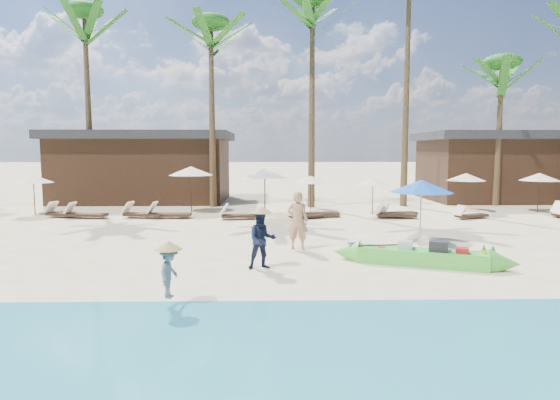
{
  "coord_description": "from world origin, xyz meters",
  "views": [
    {
      "loc": [
        -0.13,
        -11.97,
        3.12
      ],
      "look_at": [
        0.15,
        2.0,
        1.66
      ],
      "focal_mm": 30.0,
      "sensor_mm": 36.0,
      "label": 1
    }
  ],
  "objects": [
    {
      "name": "palm_2",
      "position": [
        -10.45,
        15.08,
        9.18
      ],
      "size": [
        2.08,
        2.08,
        11.33
      ],
      "color": "brown",
      "rests_on": "ground"
    },
    {
      "name": "palm_6",
      "position": [
        12.84,
        14.52,
        7.05
      ],
      "size": [
        2.08,
        2.08,
        8.51
      ],
      "color": "brown",
      "rests_on": "ground"
    },
    {
      "name": "resort_parasol_4",
      "position": [
        -4.19,
        11.95,
        2.11
      ],
      "size": [
        2.27,
        2.27,
        2.34
      ],
      "color": "#362116",
      "rests_on": "ground"
    },
    {
      "name": "lounger_7_left",
      "position": [
        5.86,
        9.99,
        0.21
      ],
      "size": [
        1.94,
        1.01,
        0.63
      ],
      "rotation": [
        0.0,
        0.0,
        0.25
      ],
      "color": "#362116",
      "rests_on": "ground"
    },
    {
      "name": "palm_4",
      "position": [
        2.15,
        14.01,
        9.45
      ],
      "size": [
        2.08,
        2.08,
        11.7
      ],
      "color": "brown",
      "rests_on": "ground"
    },
    {
      "name": "resort_parasol_5",
      "position": [
        -0.4,
        10.02,
        2.1
      ],
      "size": [
        2.26,
        2.26,
        2.33
      ],
      "color": "#362116",
      "rests_on": "ground"
    },
    {
      "name": "resort_parasol_6",
      "position": [
        1.91,
        11.76,
        1.68
      ],
      "size": [
        1.81,
        1.81,
        1.86
      ],
      "color": "#362116",
      "rests_on": "ground"
    },
    {
      "name": "tourist",
      "position": [
        0.72,
        2.67,
        0.93
      ],
      "size": [
        0.77,
        0.6,
        1.86
      ],
      "primitive_type": "imported",
      "rotation": [
        0.0,
        0.0,
        2.89
      ],
      "color": "tan",
      "rests_on": "ground"
    },
    {
      "name": "pavilion_east",
      "position": [
        14.0,
        17.5,
        2.2
      ],
      "size": [
        8.8,
        6.6,
        4.3
      ],
      "color": "#362116",
      "rests_on": "ground"
    },
    {
      "name": "vendor_yellow",
      "position": [
        -2.17,
        -2.76,
        0.7
      ],
      "size": [
        0.49,
        0.72,
        1.04
      ],
      "primitive_type": "imported",
      "rotation": [
        0.0,
        0.0,
        1.42
      ],
      "color": "gray",
      "rests_on": "ground"
    },
    {
      "name": "palm_3",
      "position": [
        -3.36,
        14.27,
        8.58
      ],
      "size": [
        2.08,
        2.08,
        10.52
      ],
      "color": "brown",
      "rests_on": "ground"
    },
    {
      "name": "lounger_5_left",
      "position": [
        -1.61,
        9.3,
        0.22
      ],
      "size": [
        1.93,
        0.71,
        0.64
      ],
      "rotation": [
        0.0,
        0.0,
        0.07
      ],
      "color": "#362116",
      "rests_on": "ground"
    },
    {
      "name": "green_canoe",
      "position": [
        4.01,
        0.55,
        0.24
      ],
      "size": [
        5.29,
        2.25,
        0.7
      ],
      "rotation": [
        0.0,
        0.0,
        -0.36
      ],
      "color": "#4FD540",
      "rests_on": "ground"
    },
    {
      "name": "lounger_4_left",
      "position": [
        -6.18,
        9.82,
        0.22
      ],
      "size": [
        2.05,
        0.99,
        0.67
      ],
      "rotation": [
        0.0,
        0.0,
        -0.21
      ],
      "color": "#362116",
      "rests_on": "ground"
    },
    {
      "name": "blue_umbrella",
      "position": [
        4.77,
        3.05,
        1.98
      ],
      "size": [
        2.04,
        2.04,
        2.2
      ],
      "color": "#99999E",
      "rests_on": "ground"
    },
    {
      "name": "lounger_4_right",
      "position": [
        -4.97,
        9.73,
        0.23
      ],
      "size": [
        2.05,
        0.77,
        0.68
      ],
      "rotation": [
        0.0,
        0.0,
        -0.08
      ],
      "color": "#362116",
      "rests_on": "ground"
    },
    {
      "name": "lounger_3_left",
      "position": [
        -9.91,
        10.09,
        0.22
      ],
      "size": [
        2.0,
        1.08,
        0.65
      ],
      "rotation": [
        0.0,
        0.0,
        -0.27
      ],
      "color": "#362116",
      "rests_on": "ground"
    },
    {
      "name": "wet_sand_strip",
      "position": [
        0.0,
        -5.0,
        0.0
      ],
      "size": [
        240.0,
        4.5,
        0.01
      ],
      "primitive_type": "cube",
      "color": "tan",
      "rests_on": "ground"
    },
    {
      "name": "pavilion_west",
      "position": [
        -8.0,
        17.5,
        2.19
      ],
      "size": [
        10.8,
        6.6,
        4.3
      ],
      "color": "#362116",
      "rests_on": "ground"
    },
    {
      "name": "lounger_3_right",
      "position": [
        -8.84,
        9.79,
        0.22
      ],
      "size": [
        2.0,
        0.82,
        0.66
      ],
      "rotation": [
        0.0,
        0.0,
        -0.12
      ],
      "color": "#362116",
      "rests_on": "ground"
    },
    {
      "name": "lounger_8_left",
      "position": [
        9.08,
        9.27,
        0.19
      ],
      "size": [
        1.75,
        1.04,
        0.57
      ],
      "rotation": [
        0.0,
        0.0,
        0.34
      ],
      "color": "#362116",
      "rests_on": "ground"
    },
    {
      "name": "resort_parasol_3",
      "position": [
        -11.75,
        11.11,
        1.76
      ],
      "size": [
        1.9,
        1.9,
        1.96
      ],
      "color": "#362116",
      "rests_on": "ground"
    },
    {
      "name": "lounger_6_right",
      "position": [
        1.4,
        9.33,
        0.19
      ],
      "size": [
        1.71,
        1.02,
        0.56
      ],
      "rotation": [
        0.0,
        0.0,
        0.34
      ],
      "color": "#362116",
      "rests_on": "ground"
    },
    {
      "name": "ground",
      "position": [
        0.0,
        0.0,
        0.0
      ],
      "size": [
        240.0,
        240.0,
        0.0
      ],
      "primitive_type": "plane",
      "color": "#F6E9B6",
      "rests_on": "ground"
    },
    {
      "name": "resort_parasol_7",
      "position": [
        4.89,
        10.75,
        1.64
      ],
      "size": [
        1.76,
        1.76,
        1.82
      ],
      "color": "#362116",
      "rests_on": "ground"
    },
    {
      "name": "resort_parasol_9",
      "position": [
        13.52,
        11.44,
        1.81
      ],
      "size": [
        1.95,
        1.95,
        2.01
      ],
      "color": "#362116",
      "rests_on": "ground"
    },
    {
      "name": "lounger_7_right",
      "position": [
        5.59,
        9.47,
        0.21
      ],
      "size": [
        1.92,
        0.74,
        0.64
      ],
      "rotation": [
        0.0,
        0.0,
        -0.09
      ],
      "color": "#362116",
      "rests_on": "ground"
    },
    {
      "name": "lounger_6_left",
      "position": [
        2.06,
        9.9,
        0.22
      ],
      "size": [
        1.94,
        0.7,
        0.65
      ],
      "rotation": [
        0.0,
        0.0,
        0.06
      ],
      "color": "#362116",
      "rests_on": "ground"
    },
    {
      "name": "palm_5",
      "position": [
        7.45,
        14.38,
        10.82
      ],
      "size": [
        2.08,
        2.08,
        13.6
      ],
      "color": "brown",
      "rests_on": "ground"
    },
    {
      "name": "resort_parasol_8",
      "position": [
        9.85,
        11.65,
        1.8
      ],
      "size": [
        1.94,
        1.94,
        2.0
      ],
      "color": "#362116",
      "rests_on": "ground"
    },
    {
      "name": "vendor_green",
      "position": [
        -0.36,
        0.23,
        0.78
      ],
      "size": [
        0.86,
        0.72,
        1.56
      ],
      "primitive_type": "imported",
      "rotation": [
        0.0,
        0.0,
        0.19
      ],
      "color": "#151D3B",
      "rests_on": "ground"
    }
  ]
}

